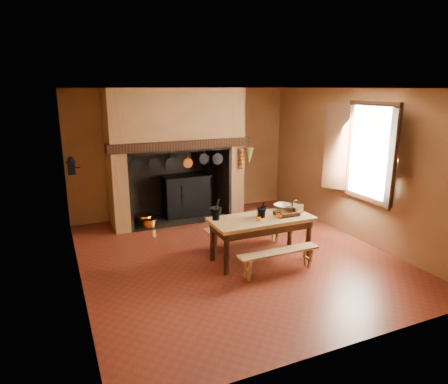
# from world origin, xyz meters

# --- Properties ---
(floor) EXTENTS (5.50, 5.50, 0.00)m
(floor) POSITION_xyz_m (0.00, 0.00, 0.00)
(floor) COLOR maroon
(floor) RESTS_ON ground
(ceiling) EXTENTS (5.50, 5.50, 0.00)m
(ceiling) POSITION_xyz_m (0.00, 0.00, 2.80)
(ceiling) COLOR silver
(ceiling) RESTS_ON back_wall
(back_wall) EXTENTS (5.00, 0.02, 2.80)m
(back_wall) POSITION_xyz_m (0.00, 2.75, 1.40)
(back_wall) COLOR #9A633D
(back_wall) RESTS_ON floor
(wall_left) EXTENTS (0.02, 5.50, 2.80)m
(wall_left) POSITION_xyz_m (-2.50, 0.00, 1.40)
(wall_left) COLOR #9A633D
(wall_left) RESTS_ON floor
(wall_right) EXTENTS (0.02, 5.50, 2.80)m
(wall_right) POSITION_xyz_m (2.50, 0.00, 1.40)
(wall_right) COLOR #9A633D
(wall_right) RESTS_ON floor
(wall_front) EXTENTS (5.00, 0.02, 2.80)m
(wall_front) POSITION_xyz_m (0.00, -2.75, 1.40)
(wall_front) COLOR #9A633D
(wall_front) RESTS_ON floor
(chimney_breast) EXTENTS (2.95, 0.96, 2.80)m
(chimney_breast) POSITION_xyz_m (-0.30, 2.31, 1.81)
(chimney_breast) COLOR #9A633D
(chimney_breast) RESTS_ON floor
(iron_range) EXTENTS (1.12, 0.55, 1.60)m
(iron_range) POSITION_xyz_m (-0.04, 2.45, 0.48)
(iron_range) COLOR black
(iron_range) RESTS_ON floor
(hearth_pans) EXTENTS (0.51, 0.62, 0.20)m
(hearth_pans) POSITION_xyz_m (-1.05, 2.22, 0.09)
(hearth_pans) COLOR orange
(hearth_pans) RESTS_ON floor
(hanging_pans) EXTENTS (1.92, 0.29, 0.27)m
(hanging_pans) POSITION_xyz_m (-0.34, 1.81, 1.36)
(hanging_pans) COLOR black
(hanging_pans) RESTS_ON chimney_breast
(onion_string) EXTENTS (0.12, 0.10, 0.46)m
(onion_string) POSITION_xyz_m (1.00, 1.79, 1.33)
(onion_string) COLOR #984C1C
(onion_string) RESTS_ON chimney_breast
(herb_bunch) EXTENTS (0.20, 0.20, 0.35)m
(herb_bunch) POSITION_xyz_m (1.18, 1.79, 1.38)
(herb_bunch) COLOR olive
(herb_bunch) RESTS_ON chimney_breast
(window) EXTENTS (0.39, 1.75, 1.76)m
(window) POSITION_xyz_m (2.35, -0.40, 1.70)
(window) COLOR white
(window) RESTS_ON wall_right
(wall_coffee_mill) EXTENTS (0.23, 0.16, 0.31)m
(wall_coffee_mill) POSITION_xyz_m (-2.42, 1.55, 1.52)
(wall_coffee_mill) COLOR black
(wall_coffee_mill) RESTS_ON wall_left
(work_table) EXTENTS (1.70, 0.76, 0.74)m
(work_table) POSITION_xyz_m (0.34, -0.30, 0.62)
(work_table) COLOR tan
(work_table) RESTS_ON floor
(bench_front) EXTENTS (1.34, 0.23, 0.38)m
(bench_front) POSITION_xyz_m (0.34, -0.87, 0.28)
(bench_front) COLOR tan
(bench_front) RESTS_ON floor
(bench_back) EXTENTS (1.53, 0.27, 0.43)m
(bench_back) POSITION_xyz_m (0.34, 0.26, 0.32)
(bench_back) COLOR tan
(bench_back) RESTS_ON floor
(mortar_large) EXTENTS (0.20, 0.20, 0.34)m
(mortar_large) POSITION_xyz_m (-0.39, -0.09, 0.85)
(mortar_large) COLOR black
(mortar_large) RESTS_ON work_table
(mortar_small) EXTENTS (0.15, 0.15, 0.26)m
(mortar_small) POSITION_xyz_m (0.35, -0.29, 0.82)
(mortar_small) COLOR black
(mortar_small) RESTS_ON work_table
(coffee_grinder) EXTENTS (0.17, 0.15, 0.18)m
(coffee_grinder) POSITION_xyz_m (0.36, -0.26, 0.81)
(coffee_grinder) COLOR #341B10
(coffee_grinder) RESTS_ON work_table
(brass_mug_a) EXTENTS (0.08, 0.08, 0.08)m
(brass_mug_a) POSITION_xyz_m (0.22, -0.43, 0.78)
(brass_mug_a) COLOR orange
(brass_mug_a) RESTS_ON work_table
(brass_mug_b) EXTENTS (0.09, 0.09, 0.09)m
(brass_mug_b) POSITION_xyz_m (0.83, -0.26, 0.78)
(brass_mug_b) COLOR orange
(brass_mug_b) RESTS_ON work_table
(mixing_bowl) EXTENTS (0.39, 0.39, 0.08)m
(mixing_bowl) POSITION_xyz_m (0.94, -0.02, 0.78)
(mixing_bowl) COLOR beige
(mixing_bowl) RESTS_ON work_table
(stoneware_crock) EXTENTS (0.13, 0.13, 0.14)m
(stoneware_crock) POSITION_xyz_m (0.84, -0.36, 0.80)
(stoneware_crock) COLOR brown
(stoneware_crock) RESTS_ON work_table
(glass_jar) EXTENTS (0.11, 0.11, 0.15)m
(glass_jar) POSITION_xyz_m (0.85, -0.31, 0.81)
(glass_jar) COLOR beige
(glass_jar) RESTS_ON work_table
(wicker_basket) EXTENTS (0.30, 0.27, 0.24)m
(wicker_basket) POSITION_xyz_m (0.98, -0.32, 0.81)
(wicker_basket) COLOR #4E3417
(wicker_basket) RESTS_ON work_table
(wooden_tray) EXTENTS (0.38, 0.28, 0.06)m
(wooden_tray) POSITION_xyz_m (0.79, -0.36, 0.77)
(wooden_tray) COLOR #341B10
(wooden_tray) RESTS_ON work_table
(brass_cup) EXTENTS (0.16, 0.16, 0.09)m
(brass_cup) POSITION_xyz_m (0.60, -0.44, 0.78)
(brass_cup) COLOR orange
(brass_cup) RESTS_ON work_table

